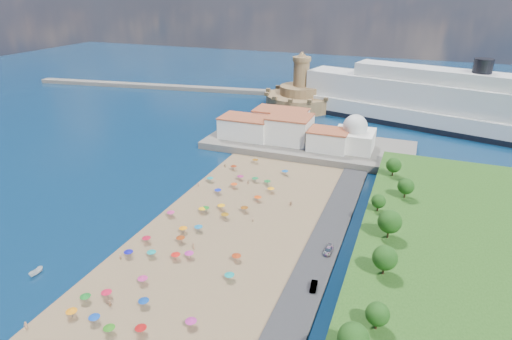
% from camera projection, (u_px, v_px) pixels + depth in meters
% --- Properties ---
extents(ground, '(700.00, 700.00, 0.00)m').
position_uv_depth(ground, '(214.00, 223.00, 130.13)').
color(ground, '#071938').
rests_on(ground, ground).
extents(terrace, '(90.00, 36.00, 3.00)m').
position_uv_depth(terrace, '(308.00, 145.00, 188.67)').
color(terrace, '#59544C').
rests_on(terrace, ground).
extents(jetty, '(18.00, 70.00, 2.40)m').
position_uv_depth(jetty, '(284.00, 119.00, 226.03)').
color(jetty, '#59544C').
rests_on(jetty, ground).
extents(breakwater, '(199.03, 34.77, 2.60)m').
position_uv_depth(breakwater, '(170.00, 87.00, 296.98)').
color(breakwater, '#59544C').
rests_on(breakwater, ground).
extents(waterfront_buildings, '(57.00, 29.00, 11.00)m').
position_uv_depth(waterfront_buildings, '(281.00, 128.00, 191.01)').
color(waterfront_buildings, silver).
rests_on(waterfront_buildings, terrace).
extents(domed_building, '(16.00, 16.00, 15.00)m').
position_uv_depth(domed_building, '(354.00, 136.00, 177.36)').
color(domed_building, silver).
rests_on(domed_building, terrace).
extents(fortress, '(40.00, 40.00, 32.40)m').
position_uv_depth(fortress, '(300.00, 96.00, 249.52)').
color(fortress, olive).
rests_on(fortress, ground).
extents(cruise_ship, '(163.83, 63.58, 35.62)m').
position_uv_depth(cruise_ship, '(428.00, 105.00, 216.29)').
color(cruise_ship, black).
rests_on(cruise_ship, ground).
extents(beach_parasols, '(32.61, 115.42, 2.20)m').
position_uv_depth(beach_parasols, '(189.00, 238.00, 118.25)').
color(beach_parasols, gray).
rests_on(beach_parasols, beach).
extents(beachgoers, '(37.24, 95.97, 1.84)m').
position_uv_depth(beachgoers, '(214.00, 220.00, 129.40)').
color(beachgoers, tan).
rests_on(beachgoers, beach).
extents(parked_cars, '(2.15, 41.70, 1.42)m').
position_uv_depth(parked_cars, '(316.00, 280.00, 102.52)').
color(parked_cars, gray).
rests_on(parked_cars, promenade).
extents(hillside_trees, '(12.83, 108.08, 7.86)m').
position_uv_depth(hillside_trees, '(381.00, 243.00, 101.51)').
color(hillside_trees, '#382314').
rests_on(hillside_trees, hillside).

